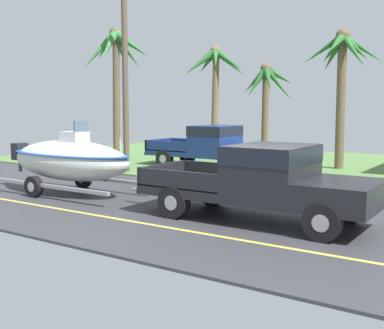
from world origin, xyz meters
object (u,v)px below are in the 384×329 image
Objects in this scene: palm_tree_near_right at (216,73)px; palm_tree_mid at (117,60)px; parked_pickup_background at (214,145)px; boat_on_trailer at (69,160)px; palm_tree_near_left at (342,63)px; utility_pole at (125,65)px; palm_tree_far_left at (267,88)px; pickup_truck_towing at (270,179)px.

palm_tree_mid is at bearing -103.58° from palm_tree_near_right.
parked_pickup_background is at bearing 36.03° from palm_tree_mid.
parked_pickup_background is (0.51, 7.84, -0.02)m from boat_on_trailer.
palm_tree_mid is (-3.39, -2.47, 3.62)m from parked_pickup_background.
palm_tree_near_right is at bearing 97.52° from boat_on_trailer.
palm_tree_near_left is at bearing -6.60° from palm_tree_near_right.
parked_pickup_background is 0.94× the size of palm_tree_mid.
parked_pickup_background is at bearing 86.27° from boat_on_trailer.
utility_pole is (-6.97, -5.74, -0.12)m from palm_tree_near_left.
utility_pole is at bearing 111.04° from boat_on_trailer.
palm_tree_near_left is at bearing 39.46° from utility_pole.
palm_tree_far_left is (0.56, 12.90, 2.60)m from boat_on_trailer.
palm_tree_mid is 1.31m from utility_pole.
palm_tree_far_left is (0.05, 5.06, 2.62)m from parked_pickup_background.
parked_pickup_background is 0.68× the size of utility_pole.
palm_tree_near_left is (-1.63, 10.42, 3.48)m from pickup_truck_towing.
utility_pole is at bearing -126.15° from parked_pickup_background.
palm_tree_near_right reaches higher than pickup_truck_towing.
palm_tree_mid is at bearing -147.94° from palm_tree_near_left.
palm_tree_near_right is at bearing 87.15° from utility_pole.
palm_tree_far_left reaches higher than boat_on_trailer.
parked_pickup_background is 5.54m from palm_tree_mid.
palm_tree_near_left is 1.21× the size of palm_tree_far_left.
palm_tree_mid is 8.34m from palm_tree_far_left.
pickup_truck_towing is at bearing -64.20° from palm_tree_far_left.
palm_tree_far_left is at bearing 73.97° from utility_pole.
palm_tree_mid is at bearing 150.96° from pickup_truck_towing.
utility_pole reaches higher than palm_tree_near_left.
palm_tree_mid reaches higher than palm_tree_near_left.
utility_pole is at bearing -106.03° from palm_tree_far_left.
boat_on_trailer is 0.71× the size of utility_pole.
pickup_truck_towing is 11.11m from palm_tree_near_left.
palm_tree_near_left is at bearing -28.31° from palm_tree_far_left.
boat_on_trailer is 1.06× the size of parked_pickup_background.
palm_tree_near_left is (5.17, 10.42, 3.44)m from boat_on_trailer.
palm_tree_mid is at bearing -143.97° from parked_pickup_background.
palm_tree_near_left is 6.69m from palm_tree_near_right.
palm_tree_near_right is 2.77m from palm_tree_far_left.
parked_pickup_background reaches higher than pickup_truck_towing.
palm_tree_near_right is 0.95× the size of palm_tree_mid.
palm_tree_near_right is (-6.65, 0.77, -0.09)m from palm_tree_near_left.
utility_pole is (-1.80, 4.68, 3.32)m from boat_on_trailer.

